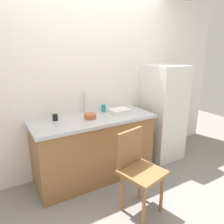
{
  "coord_description": "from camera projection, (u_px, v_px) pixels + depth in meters",
  "views": [
    {
      "loc": [
        -1.21,
        -1.73,
        1.7
      ],
      "look_at": [
        0.16,
        0.6,
        0.9
      ],
      "focal_mm": 34.3,
      "sensor_mm": 36.0,
      "label": 1
    }
  ],
  "objects": [
    {
      "name": "terracotta_bowl",
      "position": [
        90.0,
        116.0,
        2.71
      ],
      "size": [
        0.15,
        0.15,
        0.06
      ],
      "primitive_type": "cylinder",
      "color": "#B25B33",
      "rests_on": "countertop"
    },
    {
      "name": "ground_plane",
      "position": [
        126.0,
        200.0,
        2.5
      ],
      "size": [
        8.0,
        8.0,
        0.0
      ],
      "primitive_type": "plane",
      "color": "gray"
    },
    {
      "name": "back_wall",
      "position": [
        87.0,
        84.0,
        2.98
      ],
      "size": [
        4.8,
        0.1,
        2.45
      ],
      "primitive_type": "cube",
      "color": "white",
      "rests_on": "ground_plane"
    },
    {
      "name": "cabinet_base",
      "position": [
        94.0,
        149.0,
        2.88
      ],
      "size": [
        1.55,
        0.6,
        0.81
      ],
      "primitive_type": "cube",
      "color": "olive",
      "rests_on": "ground_plane"
    },
    {
      "name": "cup_black",
      "position": [
        55.0,
        117.0,
        2.64
      ],
      "size": [
        0.07,
        0.07,
        0.08
      ],
      "primitive_type": "cylinder",
      "color": "black",
      "rests_on": "countertop"
    },
    {
      "name": "faucet",
      "position": [
        84.0,
        103.0,
        2.92
      ],
      "size": [
        0.02,
        0.02,
        0.29
      ],
      "primitive_type": "cylinder",
      "color": "#B7B7BC",
      "rests_on": "countertop"
    },
    {
      "name": "refrigerator",
      "position": [
        162.0,
        112.0,
        3.38
      ],
      "size": [
        0.53,
        0.59,
        1.47
      ],
      "primitive_type": "cube",
      "color": "silver",
      "rests_on": "ground_plane"
    },
    {
      "name": "chair",
      "position": [
        138.0,
        168.0,
        2.25
      ],
      "size": [
        0.48,
        0.48,
        0.89
      ],
      "rotation": [
        0.0,
        0.0,
        0.22
      ],
      "color": "olive",
      "rests_on": "ground_plane"
    },
    {
      "name": "countertop",
      "position": [
        93.0,
        119.0,
        2.76
      ],
      "size": [
        1.59,
        0.64,
        0.04
      ],
      "primitive_type": "cube",
      "color": "#B7B7BC",
      "rests_on": "cabinet_base"
    },
    {
      "name": "cup_teal",
      "position": [
        104.0,
        108.0,
        3.01
      ],
      "size": [
        0.07,
        0.07,
        0.1
      ],
      "primitive_type": "cylinder",
      "color": "teal",
      "rests_on": "countertop"
    },
    {
      "name": "dish_tray",
      "position": [
        120.0,
        111.0,
        2.97
      ],
      "size": [
        0.28,
        0.2,
        0.05
      ],
      "primitive_type": "cube",
      "color": "white",
      "rests_on": "countertop"
    }
  ]
}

